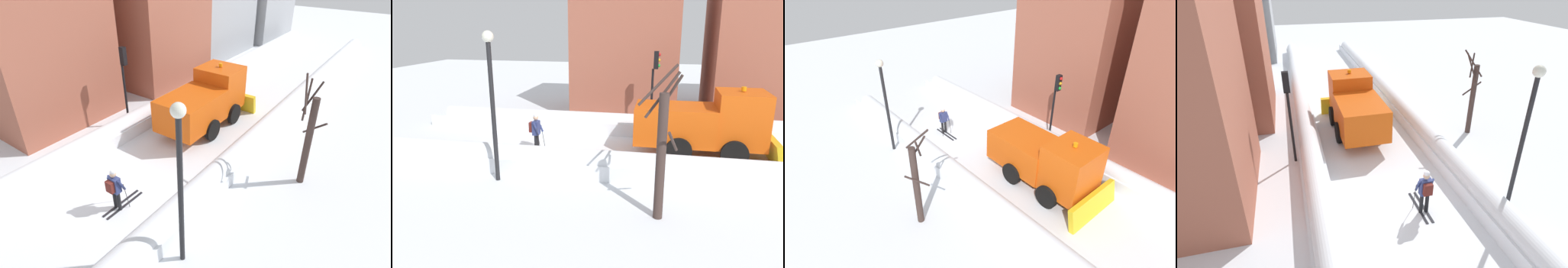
# 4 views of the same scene
# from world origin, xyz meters

# --- Properties ---
(ground_plane) EXTENTS (80.00, 80.00, 0.00)m
(ground_plane) POSITION_xyz_m (0.00, 10.00, 0.00)
(ground_plane) COLOR white
(snowbank_left) EXTENTS (1.10, 36.00, 1.09)m
(snowbank_left) POSITION_xyz_m (-2.98, 10.00, 0.49)
(snowbank_left) COLOR white
(snowbank_left) RESTS_ON ground
(snowbank_right) EXTENTS (1.10, 36.00, 1.06)m
(snowbank_right) POSITION_xyz_m (2.98, 10.00, 0.47)
(snowbank_right) COLOR white
(snowbank_right) RESTS_ON ground
(building_brick_near) EXTENTS (6.98, 6.38, 8.91)m
(building_brick_near) POSITION_xyz_m (-8.77, 2.50, 4.46)
(building_brick_near) COLOR #9E5642
(building_brick_near) RESTS_ON ground
(building_brick_mid) EXTENTS (8.33, 6.63, 10.61)m
(building_brick_mid) POSITION_xyz_m (-8.77, 10.76, 5.31)
(building_brick_mid) COLOR #9E5642
(building_brick_mid) RESTS_ON ground
(plow_truck) EXTENTS (3.20, 5.98, 3.12)m
(plow_truck) POSITION_xyz_m (-0.25, 6.73, 1.48)
(plow_truck) COLOR #DB510F
(plow_truck) RESTS_ON ground
(skier) EXTENTS (0.62, 1.80, 1.81)m
(skier) POSITION_xyz_m (0.71, -0.63, 1.00)
(skier) COLOR black
(skier) RESTS_ON ground
(traffic_light_pole) EXTENTS (0.28, 0.42, 4.26)m
(traffic_light_pole) POSITION_xyz_m (-3.69, 4.38, 2.99)
(traffic_light_pole) COLOR black
(traffic_light_pole) RESTS_ON ground
(street_lamp) EXTENTS (0.40, 0.40, 5.39)m
(street_lamp) POSITION_xyz_m (4.04, -1.01, 3.40)
(street_lamp) COLOR black
(street_lamp) RESTS_ON ground
(bare_tree_near) EXTENTS (1.16, 1.21, 4.54)m
(bare_tree_near) POSITION_xyz_m (5.70, 4.91, 2.07)
(bare_tree_near) COLOR #3C2D28
(bare_tree_near) RESTS_ON ground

